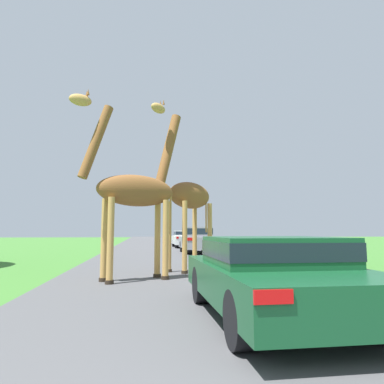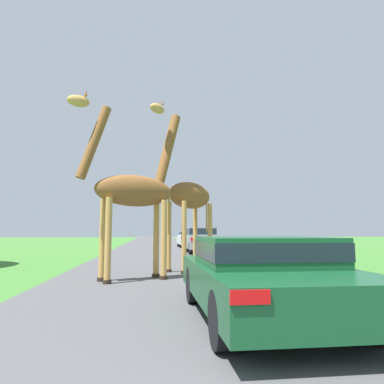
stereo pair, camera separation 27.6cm
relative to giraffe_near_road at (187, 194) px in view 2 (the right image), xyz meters
name	(u,v)px [view 2 (the right image)]	position (x,y,z in m)	size (l,w,h in m)	color
road	(161,246)	(-0.22, 18.75, -2.49)	(7.16, 120.00, 0.00)	#4C4C4F
giraffe_near_road	(187,194)	(0.00, 0.00, 0.00)	(2.37, 2.28, 5.30)	tan
giraffe_companion	(130,193)	(-1.72, -1.89, -0.22)	(2.84, 1.53, 4.86)	tan
car_lead_maroon	(263,273)	(0.49, -6.08, -1.85)	(1.96, 4.14, 1.18)	#144C28
car_queue_right	(201,239)	(1.85, 9.44, -1.68)	(1.74, 4.28, 1.54)	gray
car_queue_left	(191,238)	(2.10, 16.83, -1.77)	(1.96, 4.34, 1.34)	silver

